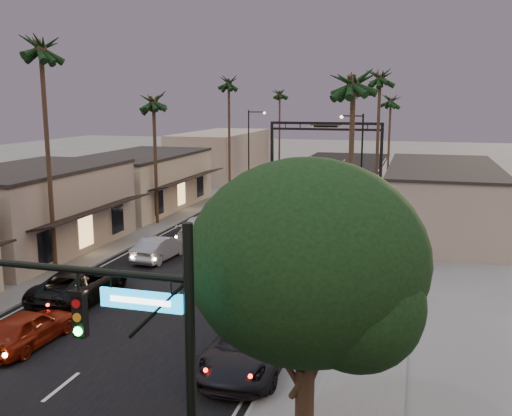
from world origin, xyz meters
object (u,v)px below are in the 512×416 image
Objects in this scene: traffic_signal at (109,339)px; streetlight_right at (359,155)px; palm_rc at (391,97)px; oncoming_red at (28,328)px; oncoming_silver at (160,248)px; palm_lb at (40,42)px; curbside_black at (269,273)px; corner_tree at (310,269)px; streetlight_left at (251,142)px; palm_ld at (229,79)px; curbside_near at (250,345)px; palm_lc at (153,96)px; palm_rb at (380,73)px; palm_far at (280,91)px; arch at (326,135)px; oncoming_pickup at (80,284)px; palm_ra at (354,76)px.

streetlight_right reaches higher than traffic_signal.
oncoming_red is (-12.02, -51.28, -9.69)m from palm_rc.
oncoming_silver is (-9.48, 22.34, -4.30)m from traffic_signal.
oncoming_silver is at bearing 42.03° from palm_lb.
palm_lb reaches higher than curbside_black.
oncoming_silver is 9.04m from curbside_black.
corner_tree is at bearing -89.11° from palm_rc.
palm_rc is at bearing 21.14° from streetlight_left.
traffic_signal is at bearing -74.35° from palm_ld.
curbside_near is at bearing -30.23° from palm_lb.
palm_rc is (-0.88, 56.55, 4.49)m from corner_tree.
curbside_near is (14.69, -22.56, -9.59)m from palm_lc.
palm_far is (-16.90, 34.00, -0.97)m from palm_rb.
arch is at bearing 105.47° from streetlight_right.
palm_lc is at bearing -90.41° from palm_far.
oncoming_pickup is (-10.15, 14.25, -4.22)m from traffic_signal.
palm_lb is at bearing -128.02° from palm_rb.
corner_tree reaches higher than curbside_near.
streetlight_right reaches higher than arch.
curbside_near is at bearing -94.69° from palm_rb.
palm_lc is at bearing 145.10° from palm_ra.
palm_rb is (15.52, -14.00, 7.09)m from streetlight_left.
streetlight_right is at bearing -65.24° from palm_far.
streetlight_left is 1.89× the size of oncoming_silver.
streetlight_left is at bearing -158.86° from palm_rc.
oncoming_pickup is (-13.06, -25.75, -11.55)m from palm_rb.
palm_lb is (-15.52, -23.00, 8.06)m from streetlight_right.
palm_ld is at bearing 108.40° from curbside_black.
corner_tree reaches higher than oncoming_silver.
palm_far reaches higher than curbside_near.
oncoming_red is at bearing -60.83° from palm_lb.
corner_tree is at bearing 141.62° from oncoming_pickup.
palm_far is 66.32m from oncoming_red.
traffic_signal reaches higher than oncoming_pickup.
palm_lc is (-15.52, -9.00, 5.14)m from streetlight_right.
palm_ra reaches higher than curbside_black.
palm_far is 2.77× the size of oncoming_silver.
streetlight_right is at bearing 55.99° from palm_lb.
oncoming_pickup is (3.84, -59.75, -10.58)m from palm_far.
traffic_signal is at bearing -92.81° from curbside_near.
arch is 57.57m from oncoming_red.
palm_rb is at bearing 24.94° from palm_lc.
palm_ra is (17.20, 2.00, -1.94)m from palm_lb.
curbside_black is at bearing -68.00° from palm_ld.
traffic_signal is 0.56× the size of arch.
palm_rb is 35.47m from oncoming_red.
palm_far is 2.08× the size of curbside_near.
curbside_black is (13.07, -32.34, -11.56)m from palm_ld.
palm_ra reaches higher than oncoming_red.
palm_lb is 2.44× the size of oncoming_pickup.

